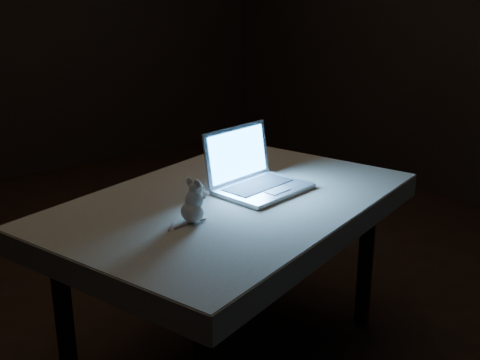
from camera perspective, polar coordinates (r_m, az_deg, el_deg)
floor at (r=3.10m, az=-4.35°, el=-10.85°), size 5.00×5.00×0.00m
back_wall at (r=4.99m, az=-21.42°, el=14.82°), size 4.50×0.04×2.60m
right_wall at (r=4.36m, az=21.50°, el=14.44°), size 0.04×5.00×2.60m
table at (r=2.46m, az=-0.90°, el=-9.62°), size 1.51×1.19×0.71m
tablecloth at (r=2.27m, az=-2.31°, el=-3.37°), size 1.59×1.22×0.09m
laptop at (r=2.35m, az=2.28°, el=1.69°), size 0.40×0.36×0.24m
plush_mouse at (r=2.07m, az=-4.58°, el=-2.02°), size 0.15×0.15×0.15m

